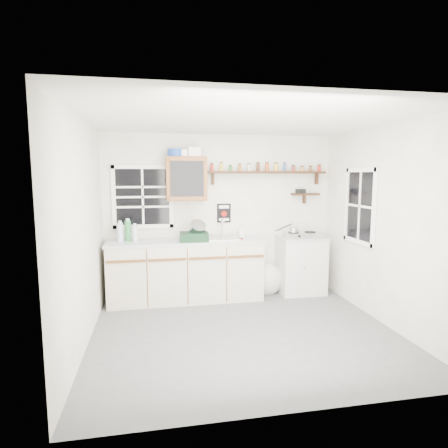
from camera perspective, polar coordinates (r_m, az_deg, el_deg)
The scene contains 18 objects.
room at distance 4.37m, azimuth 3.18°, elevation -0.80°, with size 3.64×3.24×2.54m.
main_cabinet at distance 5.70m, azimuth -5.81°, elevation -6.97°, with size 2.31×0.63×0.92m.
right_cabinet at distance 6.15m, azimuth 11.58°, elevation -6.07°, with size 0.73×0.57×0.91m.
sink at distance 5.67m, azimuth -0.46°, elevation -2.15°, with size 0.52×0.44×0.29m.
upper_cabinet at distance 5.66m, azimuth -5.76°, elevation 6.89°, with size 0.60×0.32×0.65m.
upper_cabinet_clutter at distance 5.67m, azimuth -6.31°, elevation 10.77°, with size 0.49×0.24×0.14m.
spice_shelf at distance 5.98m, azimuth 6.59°, elevation 7.94°, with size 1.91×0.18×0.35m.
secondary_shelf at distance 6.21m, azimuth 12.07°, elevation 4.52°, with size 0.45×0.16×0.24m.
warning_sign at distance 5.92m, azimuth -0.01°, elevation 1.67°, with size 0.22×0.02×0.30m.
window_back at distance 5.80m, azimuth -12.28°, elevation 4.05°, with size 0.93×0.03×0.98m.
window_right at distance 5.54m, azimuth 20.02°, elevation 2.58°, with size 0.03×0.78×1.08m.
water_bottles at distance 5.61m, azimuth -14.58°, elevation -1.13°, with size 0.29×0.11×0.33m.
dish_rack at distance 5.49m, azimuth -4.44°, elevation -1.54°, with size 0.43×0.33×0.31m.
soap_bottle at distance 5.88m, azimuth 2.66°, elevation -1.00°, with size 0.08×0.09×0.19m, color white.
rag at distance 5.62m, azimuth 2.13°, elevation -2.26°, with size 0.13×0.11×0.02m, color maroon.
hotplate at distance 6.03m, azimuth 11.77°, elevation -1.57°, with size 0.59×0.36×0.08m.
saucepan at distance 5.97m, azimuth 10.46°, elevation -0.88°, with size 0.34×0.18×0.15m.
trash_bag at distance 6.09m, azimuth 6.49°, elevation -8.32°, with size 0.46×0.42×0.53m.
Camera 1 is at (-1.03, -4.20, 1.88)m, focal length 30.00 mm.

